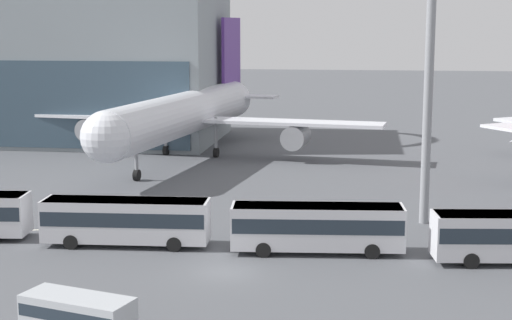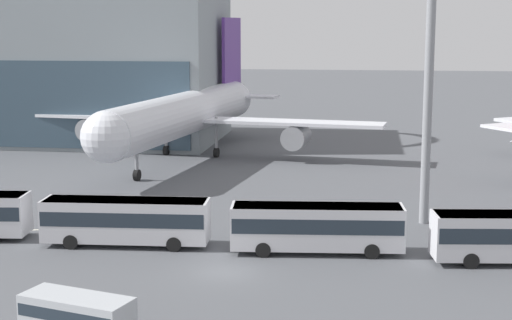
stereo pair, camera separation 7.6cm
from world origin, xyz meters
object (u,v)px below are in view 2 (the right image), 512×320
Objects in this scene: airliner_at_gate_far at (189,112)px; service_van_foreground at (77,315)px; shuttle_bus_1 at (126,219)px; shuttle_bus_2 at (317,225)px.

airliner_at_gate_far is 7.65× the size of service_van_foreground.
airliner_at_gate_far reaches higher than shuttle_bus_1.
shuttle_bus_1 is 1.98× the size of service_van_foreground.
airliner_at_gate_far is at bearing 112.85° from service_van_foreground.
shuttle_bus_2 is at bearing 73.52° from service_van_foreground.
shuttle_bus_2 is 1.99× the size of service_van_foreground.
shuttle_bus_2 is 19.33m from service_van_foreground.
shuttle_bus_1 is (3.79, -36.29, -3.22)m from airliner_at_gate_far.
airliner_at_gate_far is 3.85× the size of shuttle_bus_2.
shuttle_bus_1 is 1.00× the size of shuttle_bus_2.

